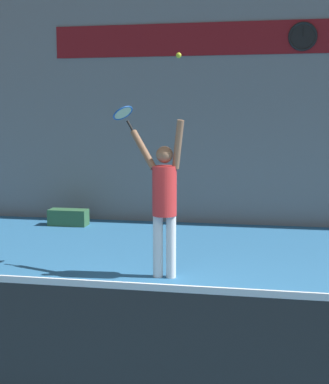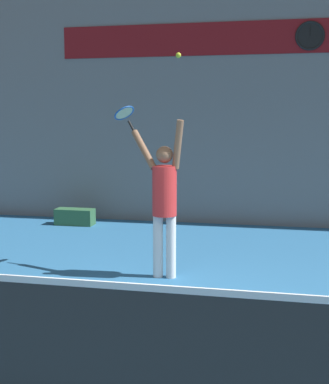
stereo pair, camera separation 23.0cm
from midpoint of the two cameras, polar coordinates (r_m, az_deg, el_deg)
ground_plane at (r=5.13m, az=0.17°, el=-16.12°), size 18.00×18.00×0.00m
back_wall at (r=10.50m, az=5.82°, el=10.17°), size 18.00×0.10×5.00m
sponsor_banner at (r=10.54m, az=5.88°, el=15.98°), size 6.72×0.02×0.61m
scoreboard_clock at (r=10.50m, az=13.91°, el=15.82°), size 0.53×0.05×0.53m
court_net at (r=3.91m, az=-2.86°, el=-16.16°), size 8.94×0.07×1.06m
tennis_player at (r=6.91m, az=-0.99°, el=-0.61°), size 0.80×0.48×2.07m
tennis_racket at (r=7.33m, az=-5.31°, el=8.28°), size 0.37×0.38×0.36m
tennis_ball at (r=6.78m, az=0.52°, el=14.38°), size 0.07×0.07×0.07m
equipment_bag at (r=10.61m, az=-10.83°, el=-2.67°), size 0.75×0.32×0.31m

